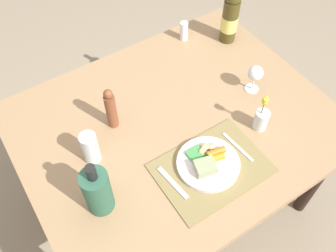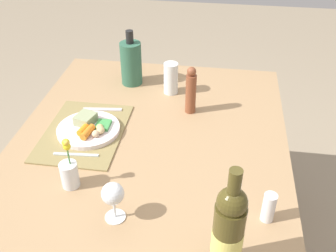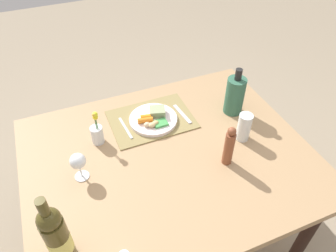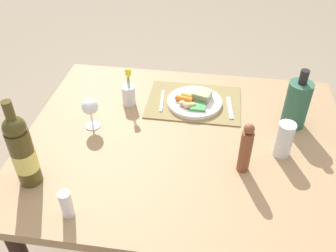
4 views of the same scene
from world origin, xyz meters
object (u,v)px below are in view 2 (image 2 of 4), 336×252
Objects in this scene: water_tumbler at (171,80)px; dinner_plate at (89,128)px; dining_table at (150,156)px; pepper_mill at (191,91)px; knife at (76,155)px; salt_shaker at (269,207)px; fork at (102,109)px; flower_vase at (69,172)px; wine_glass at (113,195)px; cooler_bottle at (131,63)px; wine_bottle at (228,231)px.

dinner_plate is at bearing -37.42° from water_tumbler.
pepper_mill is at bearing 149.29° from dining_table.
salt_shaker is at bearing 68.71° from knife.
knife is at bearing -46.58° from pepper_mill.
flower_vase reaches higher than fork.
water_tumbler is at bearing -144.62° from pepper_mill.
water_tumbler is at bearing 146.66° from knife.
wine_glass is at bearing -4.51° from water_tumbler.
knife is at bearing -8.06° from cooler_bottle.
cooler_bottle is at bearing -170.76° from wine_glass.
wine_bottle is at bearing 50.31° from knife.
cooler_bottle is (-0.45, -0.17, 0.19)m from dining_table.
flower_vase is at bearing -34.35° from pepper_mill.
pepper_mill is (-0.76, -0.17, -0.04)m from wine_bottle.
dinner_plate is at bearing -173.59° from flower_vase.
wine_bottle reaches higher than fork.
fork is 0.49× the size of wine_bottle.
fork is 1.14× the size of water_tumbler.
wine_bottle reaches higher than salt_shaker.
dinner_plate is 0.79m from wine_bottle.
salt_shaker is at bearing 29.17° from water_tumbler.
water_tumbler is (-0.91, -0.28, -0.08)m from wine_bottle.
fork is at bearing -53.18° from water_tumbler.
pepper_mill is 1.55× the size of wine_glass.
salt_shaker reaches higher than knife.
fork and knife have the same top height.
wine_glass reaches higher than salt_shaker.
dining_table is at bearing -4.70° from water_tumbler.
fork is at bearing -81.95° from pepper_mill.
pepper_mill is 2.09× the size of salt_shaker.
dinner_plate is 1.82× the size of wine_glass.
wine_glass is at bearing 57.27° from flower_vase.
wine_glass is at bearing 27.49° from dinner_plate.
salt_shaker is (0.20, 0.69, 0.04)m from knife.
knife is (0.15, -0.00, -0.01)m from dinner_plate.
fork is at bearing -126.62° from dining_table.
flower_vase is at bearing -122.73° from wine_glass.
wine_glass is (0.27, 0.22, 0.09)m from knife.
water_tumbler is at bearing 159.73° from flower_vase.
fork is at bearing -127.49° from salt_shaker.
wine_glass reaches higher than dinner_plate.
cooler_bottle is 0.37m from pepper_mill.
knife is at bearing -0.89° from dinner_plate.
dining_table is 7.00× the size of flower_vase.
wine_bottle is at bearing 31.32° from fork.
water_tumbler is (-0.38, 0.03, 0.14)m from dining_table.
salt_shaker reaches higher than dinner_plate.
dining_table is at bearing 86.10° from dinner_plate.
cooler_bottle is at bearing -159.34° from dining_table.
dinner_plate is at bearing -9.31° from fork.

